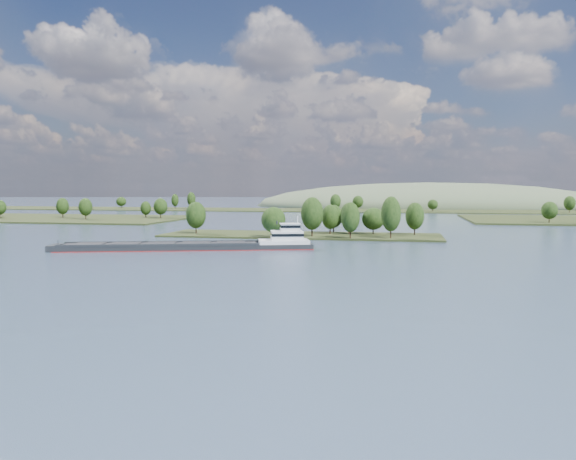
# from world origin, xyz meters

# --- Properties ---
(ground) EXTENTS (1800.00, 1800.00, 0.00)m
(ground) POSITION_xyz_m (0.00, 120.00, 0.00)
(ground) COLOR #3A4C64
(ground) RESTS_ON ground
(tree_island) EXTENTS (100.00, 33.01, 15.31)m
(tree_island) POSITION_xyz_m (5.89, 178.69, 4.31)
(tree_island) COLOR black
(tree_island) RESTS_ON ground
(back_shoreline) EXTENTS (900.00, 60.00, 15.31)m
(back_shoreline) POSITION_xyz_m (7.01, 399.70, 0.58)
(back_shoreline) COLOR black
(back_shoreline) RESTS_ON ground
(hill_west) EXTENTS (320.00, 160.00, 44.00)m
(hill_west) POSITION_xyz_m (60.00, 500.00, 0.00)
(hill_west) COLOR #46553A
(hill_west) RESTS_ON ground
(cargo_barge) EXTENTS (72.84, 29.65, 9.94)m
(cargo_barge) POSITION_xyz_m (-19.78, 131.44, 1.25)
(cargo_barge) COLOR black
(cargo_barge) RESTS_ON ground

